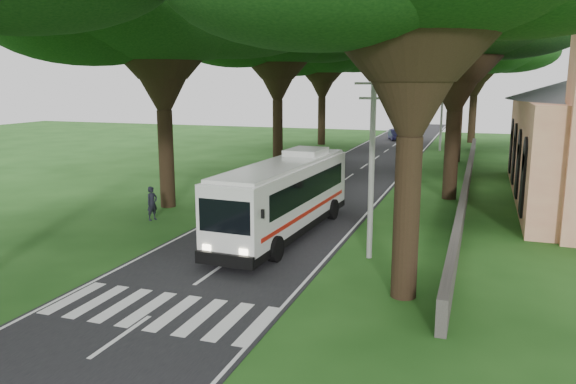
{
  "coord_description": "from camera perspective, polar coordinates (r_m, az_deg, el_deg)",
  "views": [
    {
      "loc": [
        9.79,
        -17.08,
        7.49
      ],
      "look_at": [
        1.05,
        8.16,
        2.2
      ],
      "focal_mm": 35.0,
      "sensor_mm": 36.0,
      "label": 1
    }
  ],
  "objects": [
    {
      "name": "tree_l_far",
      "position": [
        67.71,
        3.52,
        14.42
      ],
      "size": [
        15.06,
        15.06,
        14.61
      ],
      "color": "black",
      "rests_on": "ground"
    },
    {
      "name": "ground",
      "position": [
        21.06,
        -10.16,
        -9.81
      ],
      "size": [
        140.0,
        140.0,
        0.0
      ],
      "primitive_type": "plane",
      "color": "#194313",
      "rests_on": "ground"
    },
    {
      "name": "pole_near",
      "position": [
        23.7,
        8.51,
        3.05
      ],
      "size": [
        1.6,
        0.24,
        8.0
      ],
      "color": "gray",
      "rests_on": "ground"
    },
    {
      "name": "tree_l_mida",
      "position": [
        34.36,
        -12.9,
        18.11
      ],
      "size": [
        16.18,
        16.18,
        15.29
      ],
      "color": "black",
      "rests_on": "ground"
    },
    {
      "name": "pole_far",
      "position": [
        63.31,
        15.35,
        7.81
      ],
      "size": [
        1.6,
        0.24,
        8.0
      ],
      "color": "gray",
      "rests_on": "ground"
    },
    {
      "name": "distant_car_b",
      "position": [
        74.14,
        10.88,
        5.75
      ],
      "size": [
        2.58,
        4.32,
        1.34
      ],
      "primitive_type": "imported",
      "rotation": [
        0.0,
        0.0,
        0.31
      ],
      "color": "navy",
      "rests_on": "road"
    },
    {
      "name": "road",
      "position": [
        43.84,
        5.93,
        1.32
      ],
      "size": [
        8.0,
        120.0,
        0.04
      ],
      "primitive_type": "cube",
      "color": "black",
      "rests_on": "ground"
    },
    {
      "name": "crosswalk",
      "position": [
        19.48,
        -13.08,
        -11.72
      ],
      "size": [
        8.0,
        3.0,
        0.01
      ],
      "primitive_type": "cube",
      "color": "silver",
      "rests_on": "ground"
    },
    {
      "name": "pole_mid",
      "position": [
        43.42,
        13.48,
        6.53
      ],
      "size": [
        1.6,
        0.24,
        8.0
      ],
      "color": "gray",
      "rests_on": "ground"
    },
    {
      "name": "pedestrian",
      "position": [
        31.51,
        -13.64,
        -1.12
      ],
      "size": [
        0.63,
        0.78,
        1.87
      ],
      "primitive_type": "imported",
      "rotation": [
        0.0,
        0.0,
        1.27
      ],
      "color": "black",
      "rests_on": "ground"
    },
    {
      "name": "tree_r_midb",
      "position": [
        55.32,
        17.33,
        15.58
      ],
      "size": [
        15.06,
        15.06,
        15.49
      ],
      "color": "black",
      "rests_on": "ground"
    },
    {
      "name": "tree_r_mida",
      "position": [
        37.31,
        16.99,
        16.53
      ],
      "size": [
        12.87,
        12.87,
        14.17
      ],
      "color": "black",
      "rests_on": "ground"
    },
    {
      "name": "distant_car_a",
      "position": [
        52.91,
        4.98,
        3.75
      ],
      "size": [
        2.2,
        3.94,
        1.27
      ],
      "primitive_type": "imported",
      "rotation": [
        0.0,
        0.0,
        3.34
      ],
      "color": "#B3B4B8",
      "rests_on": "road"
    },
    {
      "name": "coach_bus",
      "position": [
        27.54,
        -0.34,
        -0.38
      ],
      "size": [
        3.37,
        12.45,
        3.64
      ],
      "rotation": [
        0.0,
        0.0,
        -0.05
      ],
      "color": "silver",
      "rests_on": "ground"
    },
    {
      "name": "tree_r_far",
      "position": [
        73.19,
        18.63,
        13.73
      ],
      "size": [
        15.97,
        15.97,
        14.9
      ],
      "color": "black",
      "rests_on": "ground"
    },
    {
      "name": "property_wall",
      "position": [
        41.66,
        17.76,
        1.15
      ],
      "size": [
        0.35,
        50.0,
        1.2
      ],
      "primitive_type": "cube",
      "color": "#383533",
      "rests_on": "ground"
    },
    {
      "name": "tree_l_midb",
      "position": [
        50.34,
        -1.09,
        16.2
      ],
      "size": [
        15.03,
        15.03,
        15.18
      ],
      "color": "black",
      "rests_on": "ground"
    }
  ]
}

